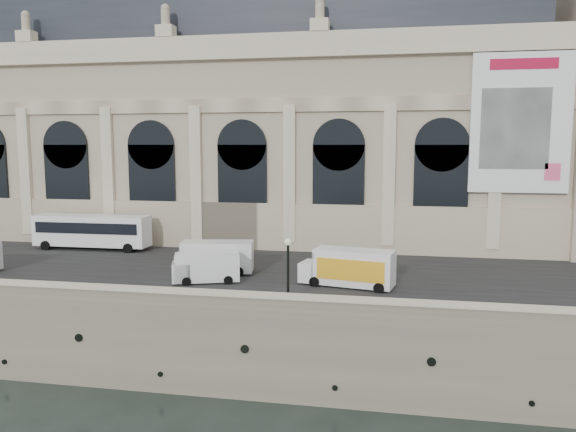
% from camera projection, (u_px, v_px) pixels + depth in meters
% --- Properties ---
extents(ground, '(260.00, 260.00, 0.00)m').
position_uv_depth(ground, '(217.00, 398.00, 37.92)').
color(ground, black).
rests_on(ground, ground).
extents(quay, '(160.00, 70.00, 6.00)m').
position_uv_depth(quay, '(300.00, 255.00, 71.67)').
color(quay, gray).
rests_on(quay, ground).
extents(street, '(160.00, 24.00, 0.06)m').
position_uv_depth(street, '(263.00, 267.00, 50.81)').
color(street, '#2D2D2D').
rests_on(street, quay).
extents(parapet, '(160.00, 1.40, 1.21)m').
position_uv_depth(parapet, '(218.00, 301.00, 37.67)').
color(parapet, gray).
rests_on(parapet, quay).
extents(museum, '(69.00, 18.70, 29.10)m').
position_uv_depth(museum, '(246.00, 122.00, 66.60)').
color(museum, '#BAA88F').
rests_on(museum, quay).
extents(bus_left, '(12.39, 3.00, 3.64)m').
position_uv_depth(bus_left, '(92.00, 230.00, 59.00)').
color(bus_left, white).
rests_on(bus_left, quay).
extents(van_b, '(5.64, 3.59, 2.35)m').
position_uv_depth(van_b, '(203.00, 268.00, 44.93)').
color(van_b, white).
rests_on(van_b, quay).
extents(van_c, '(6.58, 3.40, 2.79)m').
position_uv_depth(van_c, '(213.00, 257.00, 48.04)').
color(van_c, silver).
rests_on(van_c, quay).
extents(box_truck, '(7.63, 3.76, 2.95)m').
position_uv_depth(box_truck, '(349.00, 268.00, 43.64)').
color(box_truck, white).
rests_on(box_truck, quay).
extents(lamp_right, '(0.48, 0.48, 4.68)m').
position_uv_depth(lamp_right, '(288.00, 272.00, 38.44)').
color(lamp_right, black).
rests_on(lamp_right, quay).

